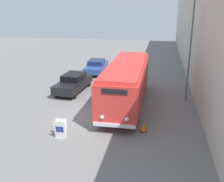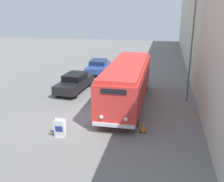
{
  "view_description": "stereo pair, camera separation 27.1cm",
  "coord_description": "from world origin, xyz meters",
  "px_view_note": "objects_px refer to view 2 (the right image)",
  "views": [
    {
      "loc": [
        4.16,
        -15.18,
        7.01
      ],
      "look_at": [
        1.21,
        0.42,
        1.79
      ],
      "focal_mm": 42.0,
      "sensor_mm": 36.0,
      "label": 1
    },
    {
      "loc": [
        4.42,
        -15.13,
        7.01
      ],
      "look_at": [
        1.21,
        0.42,
        1.79
      ],
      "focal_mm": 42.0,
      "sensor_mm": 36.0,
      "label": 2
    }
  ],
  "objects_px": {
    "streetlamp": "(193,36)",
    "parked_car_near": "(75,82)",
    "sign_board": "(60,129)",
    "parked_car_mid": "(98,66)",
    "traffic_cone": "(143,127)",
    "vintage_bus": "(127,82)"
  },
  "relations": [
    {
      "from": "streetlamp",
      "to": "traffic_cone",
      "type": "distance_m",
      "value": 7.91
    },
    {
      "from": "sign_board",
      "to": "parked_car_mid",
      "type": "xyz_separation_m",
      "value": [
        -1.59,
        14.64,
        0.22
      ]
    },
    {
      "from": "vintage_bus",
      "to": "parked_car_mid",
      "type": "xyz_separation_m",
      "value": [
        -4.45,
        8.82,
        -1.02
      ]
    },
    {
      "from": "parked_car_near",
      "to": "traffic_cone",
      "type": "xyz_separation_m",
      "value": [
        6.42,
        -6.44,
        -0.44
      ]
    },
    {
      "from": "streetlamp",
      "to": "parked_car_near",
      "type": "xyz_separation_m",
      "value": [
        -9.21,
        0.61,
        -4.12
      ]
    },
    {
      "from": "sign_board",
      "to": "streetlamp",
      "type": "xyz_separation_m",
      "value": [
        7.25,
        7.43,
        4.37
      ]
    },
    {
      "from": "sign_board",
      "to": "parked_car_mid",
      "type": "height_order",
      "value": "parked_car_mid"
    },
    {
      "from": "parked_car_near",
      "to": "sign_board",
      "type": "bearing_deg",
      "value": -72.36
    },
    {
      "from": "sign_board",
      "to": "traffic_cone",
      "type": "height_order",
      "value": "sign_board"
    },
    {
      "from": "sign_board",
      "to": "parked_car_mid",
      "type": "bearing_deg",
      "value": 96.22
    },
    {
      "from": "parked_car_mid",
      "to": "streetlamp",
      "type": "bearing_deg",
      "value": -41.86
    },
    {
      "from": "vintage_bus",
      "to": "traffic_cone",
      "type": "height_order",
      "value": "vintage_bus"
    },
    {
      "from": "streetlamp",
      "to": "traffic_cone",
      "type": "bearing_deg",
      "value": -115.61
    },
    {
      "from": "parked_car_near",
      "to": "vintage_bus",
      "type": "bearing_deg",
      "value": -20.9
    },
    {
      "from": "streetlamp",
      "to": "parked_car_near",
      "type": "height_order",
      "value": "streetlamp"
    },
    {
      "from": "streetlamp",
      "to": "parked_car_near",
      "type": "relative_size",
      "value": 1.59
    },
    {
      "from": "sign_board",
      "to": "traffic_cone",
      "type": "bearing_deg",
      "value": 19.83
    },
    {
      "from": "vintage_bus",
      "to": "traffic_cone",
      "type": "distance_m",
      "value": 4.72
    },
    {
      "from": "parked_car_mid",
      "to": "sign_board",
      "type": "bearing_deg",
      "value": -86.49
    },
    {
      "from": "parked_car_near",
      "to": "traffic_cone",
      "type": "relative_size",
      "value": 7.19
    },
    {
      "from": "traffic_cone",
      "to": "streetlamp",
      "type": "bearing_deg",
      "value": 64.39
    },
    {
      "from": "sign_board",
      "to": "parked_car_near",
      "type": "xyz_separation_m",
      "value": [
        -1.96,
        8.05,
        0.26
      ]
    }
  ]
}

